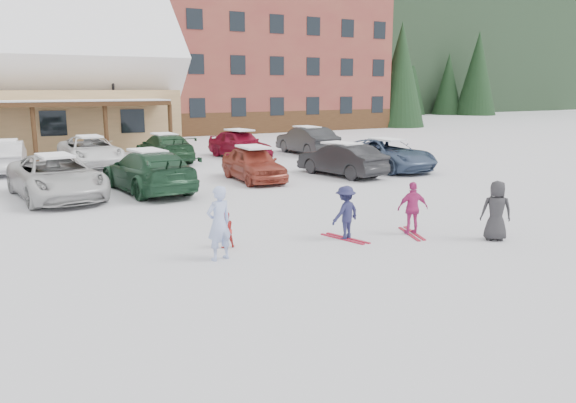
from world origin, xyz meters
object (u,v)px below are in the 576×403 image
adult_skier (219,223)px  parked_car_11 (165,148)px  child_magenta (413,208)px  parked_car_9 (6,157)px  parked_car_4 (253,164)px  parked_car_10 (91,151)px  parked_car_3 (148,171)px  lamp_post (114,96)px  parked_car_6 (387,154)px  toddler_red (226,230)px  bystander_dark (496,211)px  parked_car_2 (56,177)px  parked_car_5 (341,159)px  parked_car_13 (307,140)px  alpine_hotel (223,32)px  parked_car_12 (240,144)px  child_navy (345,213)px

adult_skier → parked_car_11: (3.97, 16.98, -0.12)m
child_magenta → parked_car_9: parked_car_9 is taller
parked_car_4 → parked_car_10: size_ratio=0.79×
parked_car_3 → lamp_post: bearing=-103.8°
adult_skier → parked_car_6: (12.11, 9.17, -0.12)m
parked_car_3 → parked_car_6: 11.19m
toddler_red → bystander_dark: 6.71m
parked_car_4 → bystander_dark: bearing=-79.5°
adult_skier → parked_car_3: adult_skier is taller
parked_car_3 → parked_car_9: bearing=-66.5°
toddler_red → parked_car_2: bearing=-70.9°
parked_car_4 → parked_car_5: size_ratio=0.95×
parked_car_2 → parked_car_13: parked_car_13 is taller
lamp_post → bystander_dark: (3.49, -26.24, -2.52)m
alpine_hotel → bystander_dark: bearing=-103.4°
alpine_hotel → parked_car_2: 34.62m
lamp_post → parked_car_12: (4.86, -7.77, -2.51)m
lamp_post → parked_car_13: bearing=-42.3°
parked_car_4 → parked_car_9: bearing=143.9°
parked_car_10 → alpine_hotel: bearing=50.8°
bystander_dark → parked_car_9: bearing=-23.5°
parked_car_5 → child_navy: bearing=46.4°
parked_car_2 → parked_car_12: 12.57m
parked_car_3 → bystander_dark: bearing=112.4°
child_navy → parked_car_2: (-5.61, 9.23, 0.07)m
child_navy → bystander_dark: size_ratio=0.91×
parked_car_5 → parked_car_6: (2.86, 0.47, 0.00)m
lamp_post → bystander_dark: lamp_post is taller
adult_skier → parked_car_2: size_ratio=0.31×
adult_skier → parked_car_6: 15.19m
parked_car_9 → parked_car_12: (11.39, -0.06, 0.04)m
parked_car_3 → parked_car_9: 8.81m
bystander_dark → parked_car_5: size_ratio=0.35×
toddler_red → parked_car_12: parked_car_12 is taller
toddler_red → parked_car_9: parked_car_9 is taller
adult_skier → parked_car_12: 18.46m
adult_skier → parked_car_3: size_ratio=0.32×
lamp_post → parked_car_11: (0.81, -7.41, -2.55)m
parked_car_3 → parked_car_12: (7.10, 7.65, -0.00)m
parked_car_2 → parked_car_9: size_ratio=1.23×
parked_car_6 → parked_car_13: 7.12m
parked_car_4 → parked_car_13: parked_car_13 is taller
child_magenta → parked_car_9: size_ratio=0.32×
lamp_post → parked_car_3: 15.78m
alpine_hotel → child_magenta: alpine_hotel is taller
child_navy → parked_car_10: (-3.08, 17.13, 0.04)m
lamp_post → parked_car_9: bearing=-130.3°
adult_skier → toddler_red: adult_skier is taller
toddler_red → parked_car_3: (0.41, 8.15, 0.33)m
toddler_red → parked_car_4: 9.82m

